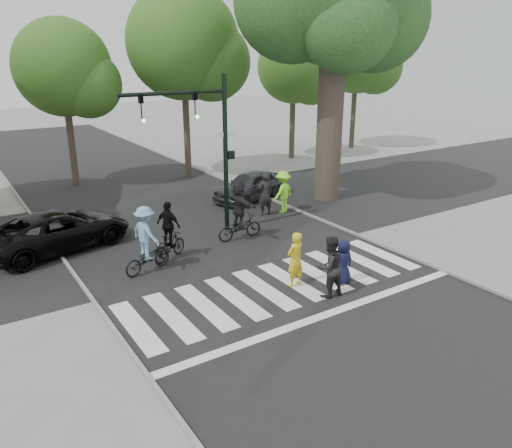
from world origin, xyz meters
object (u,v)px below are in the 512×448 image
at_px(pedestrian_woman, 295,259).
at_px(cyclist_left, 146,244).
at_px(cyclist_mid, 169,236).
at_px(cyclist_right, 239,214).
at_px(pedestrian_child, 343,262).
at_px(car_grey, 250,186).
at_px(pedestrian_adult, 329,267).
at_px(car_suv, 59,230).
at_px(traffic_signal, 205,134).

distance_m(pedestrian_woman, cyclist_left, 4.79).
xyz_separation_m(cyclist_mid, cyclist_right, (2.99, 0.34, 0.18)).
height_order(pedestrian_woman, pedestrian_child, pedestrian_woman).
xyz_separation_m(cyclist_right, car_grey, (3.22, 4.34, -0.33)).
distance_m(cyclist_right, car_grey, 5.41).
bearing_deg(pedestrian_adult, cyclist_left, -48.74).
height_order(pedestrian_adult, car_grey, pedestrian_adult).
distance_m(cyclist_left, car_grey, 8.94).
distance_m(pedestrian_adult, cyclist_left, 5.86).
bearing_deg(pedestrian_woman, pedestrian_adult, 101.32).
distance_m(cyclist_right, car_suv, 6.52).
bearing_deg(car_grey, cyclist_left, -71.38).
relative_size(pedestrian_woman, car_grey, 0.43).
bearing_deg(car_suv, pedestrian_child, -153.89).
distance_m(pedestrian_child, car_grey, 9.66).
distance_m(traffic_signal, pedestrian_woman, 6.28).
relative_size(cyclist_left, cyclist_right, 0.96).
height_order(pedestrian_child, cyclist_mid, cyclist_mid).
xyz_separation_m(pedestrian_woman, cyclist_left, (-3.34, 3.42, 0.09)).
xyz_separation_m(car_suv, car_grey, (9.15, 1.65, -0.02)).
xyz_separation_m(pedestrian_woman, pedestrian_adult, (0.42, -1.07, 0.06)).
xyz_separation_m(pedestrian_child, cyclist_left, (-4.68, 4.08, 0.25)).
bearing_deg(cyclist_left, cyclist_right, 12.60).
xyz_separation_m(pedestrian_woman, cyclist_right, (0.68, 4.32, 0.16)).
xyz_separation_m(cyclist_left, cyclist_mid, (1.02, 0.56, -0.11)).
bearing_deg(cyclist_left, pedestrian_adult, -50.06).
relative_size(cyclist_mid, car_grey, 0.51).
height_order(pedestrian_woman, cyclist_right, cyclist_right).
bearing_deg(pedestrian_woman, car_grey, -124.24).
relative_size(pedestrian_adult, cyclist_left, 0.84).
relative_size(cyclist_left, cyclist_mid, 1.08).
relative_size(pedestrian_child, pedestrian_adult, 0.77).
bearing_deg(pedestrian_adult, cyclist_mid, -60.24).
relative_size(cyclist_right, car_suv, 0.45).
bearing_deg(car_suv, cyclist_right, -129.00).
distance_m(pedestrian_child, cyclist_right, 5.03).
height_order(traffic_signal, pedestrian_child, traffic_signal).
bearing_deg(car_suv, car_grey, -94.40).
height_order(traffic_signal, pedestrian_adult, traffic_signal).
distance_m(pedestrian_adult, cyclist_right, 5.40).
relative_size(cyclist_right, car_grey, 0.57).
bearing_deg(cyclist_mid, cyclist_right, 6.44).
bearing_deg(cyclist_mid, car_suv, 134.11).
relative_size(pedestrian_adult, car_suv, 0.36).
height_order(pedestrian_adult, car_suv, pedestrian_adult).
xyz_separation_m(cyclist_left, car_grey, (7.24, 5.24, -0.27)).
distance_m(cyclist_mid, cyclist_right, 3.02).
distance_m(cyclist_left, car_suv, 4.08).
xyz_separation_m(traffic_signal, pedestrian_adult, (0.47, -6.56, -2.98)).
relative_size(pedestrian_adult, cyclist_right, 0.81).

